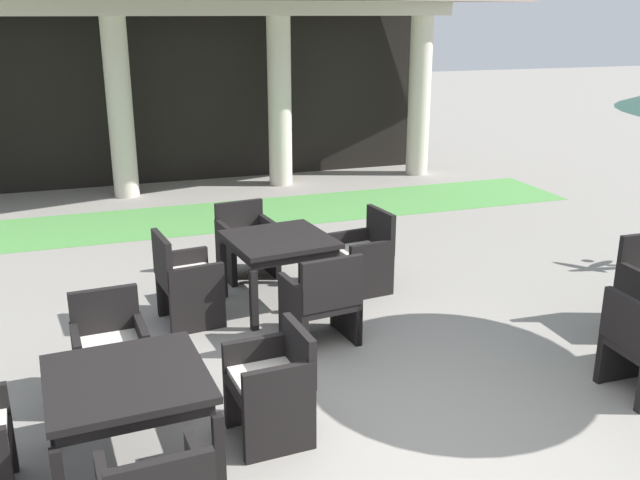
# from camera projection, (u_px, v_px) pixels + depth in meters

# --- Properties ---
(ground_plane) EXTENTS (60.00, 60.00, 0.00)m
(ground_plane) POSITION_uv_depth(u_px,v_px,m) (409.00, 448.00, 5.06)
(ground_plane) COLOR gray
(background_pavilion) EXTENTS (9.29, 2.46, 4.04)m
(background_pavilion) POSITION_uv_depth(u_px,v_px,m) (196.00, 3.00, 11.57)
(background_pavilion) COLOR beige
(background_pavilion) RESTS_ON ground
(lawn_strip) EXTENTS (11.09, 1.69, 0.01)m
(lawn_strip) POSITION_uv_depth(u_px,v_px,m) (227.00, 216.00, 10.81)
(lawn_strip) COLOR #519347
(lawn_strip) RESTS_ON ground
(patio_table_mid_left) EXTENTS (1.12, 1.12, 0.75)m
(patio_table_mid_left) POSITION_uv_depth(u_px,v_px,m) (279.00, 246.00, 7.34)
(patio_table_mid_left) COLOR black
(patio_table_mid_left) RESTS_ON ground
(patio_chair_mid_left_north) EXTENTS (0.67, 0.66, 0.84)m
(patio_chair_mid_left_north) POSITION_uv_depth(u_px,v_px,m) (247.00, 242.00, 8.27)
(patio_chair_mid_left_north) COLOR black
(patio_chair_mid_left_north) RESTS_ON ground
(patio_chair_mid_left_south) EXTENTS (0.68, 0.62, 0.90)m
(patio_chair_mid_left_south) POSITION_uv_depth(u_px,v_px,m) (322.00, 302.00, 6.55)
(patio_chair_mid_left_south) COLOR black
(patio_chair_mid_left_south) RESTS_ON ground
(patio_chair_mid_left_west) EXTENTS (0.62, 0.66, 0.93)m
(patio_chair_mid_left_west) POSITION_uv_depth(u_px,v_px,m) (185.00, 282.00, 6.99)
(patio_chair_mid_left_west) COLOR black
(patio_chair_mid_left_west) RESTS_ON ground
(patio_chair_mid_left_east) EXTENTS (0.60, 0.62, 0.90)m
(patio_chair_mid_left_east) POSITION_uv_depth(u_px,v_px,m) (364.00, 255.00, 7.83)
(patio_chair_mid_left_east) COLOR black
(patio_chair_mid_left_east) RESTS_ON ground
(patio_table_mid_right) EXTENTS (1.09, 1.09, 0.71)m
(patio_table_mid_right) POSITION_uv_depth(u_px,v_px,m) (127.00, 388.00, 4.65)
(patio_table_mid_right) COLOR black
(patio_table_mid_right) RESTS_ON ground
(patio_chair_mid_right_north) EXTENTS (0.59, 0.54, 0.87)m
(patio_chair_mid_right_north) POSITION_uv_depth(u_px,v_px,m) (111.00, 352.00, 5.60)
(patio_chair_mid_right_north) COLOR black
(patio_chair_mid_right_north) RESTS_ON ground
(patio_chair_mid_right_east) EXTENTS (0.57, 0.59, 0.84)m
(patio_chair_mid_right_east) POSITION_uv_depth(u_px,v_px,m) (272.00, 386.00, 5.08)
(patio_chair_mid_right_east) COLOR black
(patio_chair_mid_right_east) RESTS_ON ground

